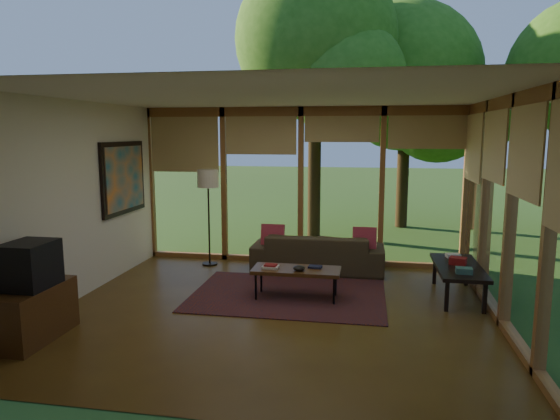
% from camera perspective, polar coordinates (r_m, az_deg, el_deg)
% --- Properties ---
extents(floor, '(5.50, 5.50, 0.00)m').
position_cam_1_polar(floor, '(6.52, -0.66, -11.51)').
color(floor, brown).
rests_on(floor, ground).
extents(ceiling, '(5.50, 5.50, 0.00)m').
position_cam_1_polar(ceiling, '(6.13, -0.71, 12.90)').
color(ceiling, silver).
rests_on(ceiling, ground).
extents(wall_left, '(0.04, 5.00, 2.70)m').
position_cam_1_polar(wall_left, '(7.21, -22.71, 0.85)').
color(wall_left, beige).
rests_on(wall_left, ground).
extents(wall_front, '(5.50, 0.04, 2.70)m').
position_cam_1_polar(wall_front, '(3.79, -7.70, -5.20)').
color(wall_front, beige).
rests_on(wall_front, ground).
extents(window_wall_back, '(5.50, 0.12, 2.70)m').
position_cam_1_polar(window_wall_back, '(8.63, 2.39, 2.73)').
color(window_wall_back, '#965F2E').
rests_on(window_wall_back, ground).
extents(window_wall_right, '(0.12, 5.00, 2.70)m').
position_cam_1_polar(window_wall_right, '(6.29, 24.78, -0.36)').
color(window_wall_right, '#965F2E').
rests_on(window_wall_right, ground).
extents(tree_nw, '(3.40, 3.40, 5.91)m').
position_cam_1_polar(tree_nw, '(11.09, 4.13, 18.79)').
color(tree_nw, '#332512').
rests_on(tree_nw, ground).
extents(tree_ne, '(3.47, 3.47, 5.30)m').
position_cam_1_polar(tree_ne, '(12.48, 14.22, 14.50)').
color(tree_ne, '#332512').
rests_on(tree_ne, ground).
extents(rug, '(2.69, 1.90, 0.01)m').
position_cam_1_polar(rug, '(7.12, 0.96, -9.66)').
color(rug, maroon).
rests_on(rug, floor).
extents(sofa, '(2.15, 0.85, 0.63)m').
position_cam_1_polar(sofa, '(8.28, 4.36, -4.84)').
color(sofa, '#3D321E').
rests_on(sofa, floor).
extents(pillow_left, '(0.38, 0.20, 0.40)m').
position_cam_1_polar(pillow_left, '(8.27, -0.83, -3.00)').
color(pillow_left, maroon).
rests_on(pillow_left, sofa).
extents(pillow_right, '(0.38, 0.20, 0.40)m').
position_cam_1_polar(pillow_right, '(8.13, 9.62, -3.33)').
color(pillow_right, maroon).
rests_on(pillow_right, sofa).
extents(ct_book_lower, '(0.23, 0.18, 0.03)m').
position_cam_1_polar(ct_book_lower, '(6.88, -1.09, -6.55)').
color(ct_book_lower, '#BEB6AC').
rests_on(ct_book_lower, coffee_table).
extents(ct_book_upper, '(0.17, 0.14, 0.03)m').
position_cam_1_polar(ct_book_upper, '(6.87, -1.09, -6.33)').
color(ct_book_upper, maroon).
rests_on(ct_book_upper, coffee_table).
extents(ct_book_side, '(0.19, 0.15, 0.03)m').
position_cam_1_polar(ct_book_side, '(6.92, 4.04, -6.50)').
color(ct_book_side, black).
rests_on(ct_book_side, coffee_table).
extents(ct_bowl, '(0.16, 0.16, 0.07)m').
position_cam_1_polar(ct_bowl, '(6.76, 2.18, -6.65)').
color(ct_bowl, black).
rests_on(ct_bowl, coffee_table).
extents(media_cabinet, '(0.50, 1.00, 0.60)m').
position_cam_1_polar(media_cabinet, '(6.23, -26.48, -10.50)').
color(media_cabinet, '#4E2E15').
rests_on(media_cabinet, floor).
extents(television, '(0.45, 0.55, 0.50)m').
position_cam_1_polar(television, '(6.07, -26.69, -5.61)').
color(television, black).
rests_on(television, media_cabinet).
extents(console_book_a, '(0.22, 0.17, 0.08)m').
position_cam_1_polar(console_book_a, '(6.95, 20.28, -6.51)').
color(console_book_a, '#376155').
rests_on(console_book_a, side_console).
extents(console_book_b, '(0.26, 0.22, 0.10)m').
position_cam_1_polar(console_book_b, '(7.37, 19.67, -5.50)').
color(console_book_b, maroon).
rests_on(console_book_b, side_console).
extents(console_book_c, '(0.22, 0.17, 0.05)m').
position_cam_1_polar(console_book_c, '(7.76, 19.18, -4.95)').
color(console_book_c, '#BEB6AC').
rests_on(console_book_c, side_console).
extents(floor_lamp, '(0.36, 0.36, 1.65)m').
position_cam_1_polar(floor_lamp, '(8.53, -8.22, 2.96)').
color(floor_lamp, black).
rests_on(floor_lamp, floor).
extents(coffee_table, '(1.20, 0.50, 0.43)m').
position_cam_1_polar(coffee_table, '(6.88, 1.88, -6.98)').
color(coffee_table, '#4E2E15').
rests_on(coffee_table, floor).
extents(side_console, '(0.60, 1.40, 0.46)m').
position_cam_1_polar(side_console, '(7.35, 19.70, -6.32)').
color(side_console, black).
rests_on(side_console, floor).
extents(wall_painting, '(0.06, 1.35, 1.15)m').
position_cam_1_polar(wall_painting, '(8.37, -17.43, 3.53)').
color(wall_painting, black).
rests_on(wall_painting, wall_left).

